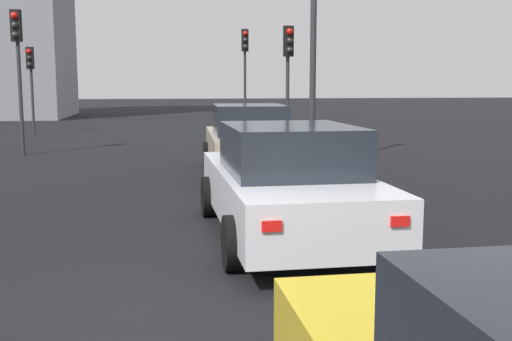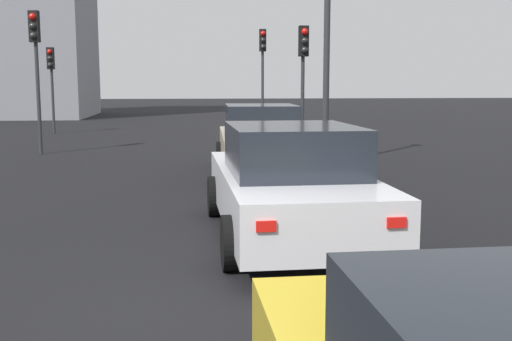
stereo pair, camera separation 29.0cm
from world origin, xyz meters
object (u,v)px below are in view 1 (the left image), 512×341
Objects in this scene: traffic_light_far_left at (245,59)px; street_lamp_kerbside at (314,8)px; car_beige_left_lead at (249,141)px; traffic_light_near_left at (17,52)px; car_white_left_second at (287,183)px; traffic_light_near_right at (288,62)px; traffic_light_far_right at (31,71)px.

street_lamp_kerbside reaches higher than traffic_light_far_left.
car_beige_left_lead is 11.97m from traffic_light_far_left.
traffic_light_near_left is 0.97× the size of traffic_light_far_left.
car_beige_left_lead is 5.93m from car_white_left_second.
car_white_left_second is 12.43m from traffic_light_near_left.
car_beige_left_lead reaches higher than car_white_left_second.
traffic_light_near_right is at bearing -20.45° from car_beige_left_lead.
car_beige_left_lead is at bearing -26.83° from traffic_light_near_right.
traffic_light_far_left is 8.82m from traffic_light_far_right.
car_beige_left_lead is 4.01m from street_lamp_kerbside.
car_white_left_second is at bearing 179.07° from car_beige_left_lead.
car_white_left_second is 1.12× the size of traffic_light_far_left.
traffic_light_near_right is at bearing -12.59° from car_white_left_second.
traffic_light_near_left is at bearing 14.05° from traffic_light_far_right.
car_beige_left_lead is 1.32× the size of traffic_light_far_right.
traffic_light_far_right is (7.88, 1.23, -0.43)m from traffic_light_near_left.
car_white_left_second is at bearing 25.76° from traffic_light_far_right.
car_white_left_second is 8.38m from street_lamp_kerbside.
traffic_light_near_left reaches higher than car_beige_left_lead.
traffic_light_far_right is at bearing -136.92° from traffic_light_near_right.
traffic_light_near_right is (-0.43, -7.88, -0.27)m from traffic_light_near_left.
traffic_light_near_left is at bearing -45.15° from traffic_light_far_left.
traffic_light_far_left is at bearing 140.37° from traffic_light_near_left.
traffic_light_far_right is (18.66, 7.01, 1.83)m from car_white_left_second.
traffic_light_far_left reaches higher than traffic_light_near_left.
car_beige_left_lead is 1.13× the size of traffic_light_near_left.
traffic_light_far_left is at bearing -5.27° from car_beige_left_lead.
car_beige_left_lead is 0.98× the size of car_white_left_second.
traffic_light_far_left is at bearing 88.14° from traffic_light_far_right.
car_white_left_second is 17.82m from traffic_light_far_left.
traffic_light_near_right is at bearing 0.99° from street_lamp_kerbside.
traffic_light_far_right is at bearing 39.21° from street_lamp_kerbside.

